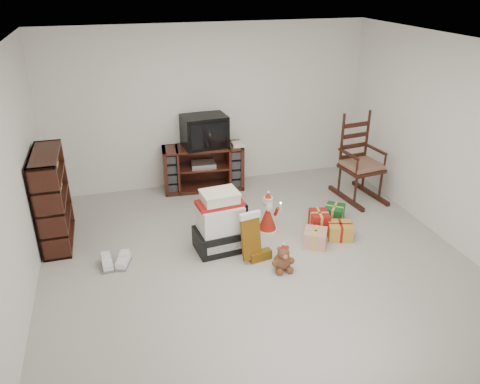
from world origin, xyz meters
name	(u,v)px	position (x,y,z in m)	size (l,w,h in m)	color
room	(259,166)	(0.00, 0.00, 1.25)	(5.01, 5.01, 2.51)	#AEAAA0
tv_stand	(203,168)	(-0.18, 2.25, 0.36)	(1.28, 0.55, 0.71)	#491A14
bookshelf	(53,200)	(-2.31, 1.19, 0.58)	(0.33, 0.99, 1.21)	#36150E
rocking_chair	(359,168)	(2.04, 1.33, 0.46)	(0.65, 0.95, 1.34)	#36150E
gift_pile	(220,225)	(-0.35, 0.42, 0.34)	(0.66, 0.51, 0.77)	black
red_suitcase	(228,224)	(-0.22, 0.54, 0.27)	(0.45, 0.32, 0.62)	maroon
stocking	(251,237)	(-0.06, 0.07, 0.32)	(0.30, 0.13, 0.65)	#0B6A0D
teddy_bear	(282,260)	(0.23, -0.22, 0.14)	(0.21, 0.19, 0.32)	brown
santa_figurine	(268,216)	(0.36, 0.68, 0.22)	(0.28, 0.27, 0.57)	#A01F11
mrs_claus_figurine	(211,227)	(-0.43, 0.59, 0.23)	(0.29, 0.27, 0.59)	#A01F11
sneaker_pair	(115,262)	(-1.64, 0.39, 0.05)	(0.37, 0.31, 0.10)	white
gift_cluster	(332,226)	(1.14, 0.35, 0.14)	(0.60, 0.92, 0.28)	#A51412
crt_television	(205,131)	(-0.14, 2.26, 0.95)	(0.70, 0.54, 0.49)	black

